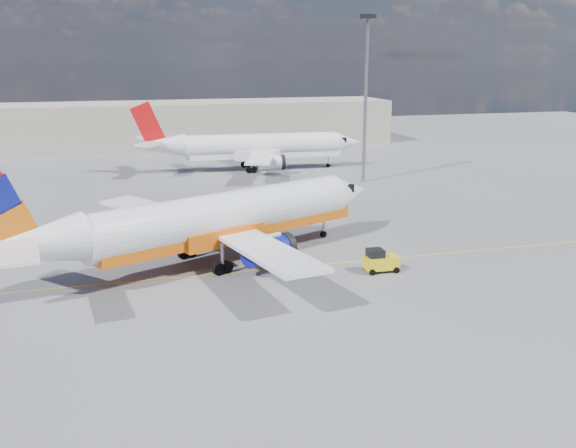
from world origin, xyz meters
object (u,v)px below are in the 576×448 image
object	(u,v)px
main_jet	(214,220)
second_jet	(255,147)
traffic_cone	(319,268)
gse_tug	(380,261)

from	to	relation	value
main_jet	second_jet	world-z (taller)	main_jet
main_jet	traffic_cone	bearing A→B (deg)	-52.93
gse_tug	traffic_cone	xyz separation A→B (m)	(-4.49, 1.39, -0.62)
second_jet	traffic_cone	xyz separation A→B (m)	(-5.29, -45.45, -3.12)
second_jet	gse_tug	distance (m)	46.91
main_jet	gse_tug	world-z (taller)	main_jet
main_jet	second_jet	size ratio (longest dim) A/B	1.05
main_jet	second_jet	xyz separation A→B (m)	(12.70, 41.36, -0.24)
gse_tug	traffic_cone	distance (m)	4.74
main_jet	gse_tug	xyz separation A→B (m)	(11.90, -5.48, -2.74)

